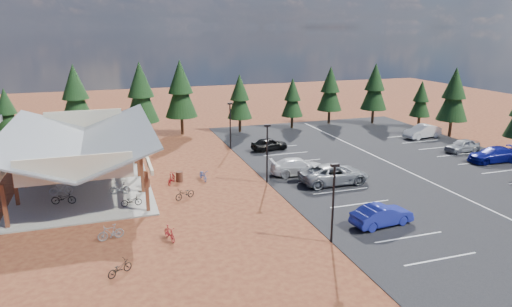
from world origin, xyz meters
name	(u,v)px	position (x,y,z in m)	size (l,w,h in m)	color
ground	(216,197)	(0.00, 0.00, 0.00)	(140.00, 140.00, 0.00)	#582217
asphalt_lot	(394,165)	(18.50, 3.00, 0.02)	(27.00, 44.00, 0.04)	black
concrete_pad	(85,182)	(-10.00, 7.00, 0.05)	(10.60, 18.60, 0.10)	gray
bike_pavilion	(80,140)	(-10.00, 7.00, 3.82)	(11.65, 19.40, 4.97)	brown
lamp_post_0	(333,198)	(5.00, -10.00, 2.98)	(0.50, 0.25, 5.14)	black
lamp_post_1	(267,149)	(5.00, 2.00, 2.98)	(0.50, 0.25, 5.14)	black
lamp_post_2	(230,122)	(5.00, 14.00, 2.98)	(0.50, 0.25, 5.14)	black
trash_bin_0	(146,183)	(-5.06, 3.79, 0.45)	(0.60, 0.60, 0.90)	#4C281B
trash_bin_1	(179,177)	(-2.16, 4.64, 0.45)	(0.60, 0.60, 0.90)	#4C281B
pine_1	(6,111)	(-18.28, 22.96, 4.02)	(2.83, 2.83, 6.60)	#382314
pine_2	(75,95)	(-10.95, 22.59, 5.53)	(3.88, 3.88, 9.05)	#382314
pine_3	(141,93)	(-3.77, 21.25, 5.65)	(3.97, 3.97, 9.24)	#382314
pine_4	(181,89)	(1.13, 22.82, 5.65)	(3.97, 3.97, 9.26)	#382314
pine_5	(240,97)	(8.39, 21.85, 4.50)	(3.17, 3.17, 7.38)	#382314
pine_6	(292,98)	(15.66, 21.95, 4.05)	(2.85, 2.85, 6.65)	#382314
pine_7	(330,89)	(21.60, 22.87, 4.85)	(3.41, 3.41, 7.94)	#382314
pine_8	(375,87)	(27.47, 21.12, 5.09)	(3.58, 3.58, 8.34)	#382314
pine_12	(454,95)	(32.18, 11.25, 5.18)	(3.64, 3.64, 8.48)	#382314
pine_13	(421,99)	(32.04, 17.04, 3.81)	(2.69, 2.69, 6.26)	#382314
bike_0	(63,198)	(-11.33, 1.88, 0.57)	(0.62, 1.79, 0.94)	black
bike_1	(61,189)	(-11.66, 3.99, 0.64)	(0.50, 1.78, 1.07)	#A0A1A7
bike_2	(42,179)	(-13.43, 7.64, 0.50)	(0.53, 1.52, 0.80)	navy
bike_3	(68,157)	(-11.74, 13.62, 0.61)	(0.48, 1.68, 1.01)	maroon
bike_4	(131,201)	(-6.50, -0.11, 0.50)	(0.53, 1.53, 0.80)	black
bike_5	(120,188)	(-7.21, 2.75, 0.60)	(0.47, 1.67, 1.01)	#93969A
bike_6	(105,163)	(-8.28, 10.57, 0.57)	(0.62, 1.78, 0.93)	#164F99
bike_7	(113,154)	(-7.43, 13.63, 0.55)	(0.42, 1.49, 0.90)	maroon
bike_11	(169,233)	(-4.57, -6.53, 0.48)	(0.45, 1.58, 0.95)	maroon
bike_12	(120,268)	(-7.72, -9.89, 0.40)	(0.53, 1.53, 0.80)	black
bike_13	(111,232)	(-8.08, -5.29, 0.50)	(0.47, 1.66, 1.00)	gray
bike_14	(203,175)	(-0.11, 4.40, 0.47)	(0.62, 1.79, 0.94)	#1E439C
bike_15	(172,178)	(-2.88, 4.28, 0.49)	(0.46, 1.63, 0.98)	maroon
bike_16	(185,194)	(-2.42, 0.29, 0.46)	(0.60, 1.73, 0.91)	black
car_1	(382,215)	(9.38, -8.82, 0.76)	(1.52, 4.37, 1.44)	#1E2798
car_2	(334,174)	(10.36, -0.07, 0.88)	(2.78, 6.02, 1.67)	gray
car_3	(298,166)	(8.43, 3.16, 0.78)	(2.09, 5.13, 1.49)	white
car_4	(269,144)	(8.83, 11.97, 0.72)	(1.61, 4.00, 1.36)	black
car_7	(493,155)	(28.44, 0.74, 0.79)	(2.09, 5.14, 1.49)	navy
car_8	(462,146)	(28.30, 4.81, 0.73)	(1.62, 4.03, 1.37)	#9EA1A5
car_9	(422,131)	(28.38, 11.57, 0.83)	(1.67, 4.80, 1.58)	silver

